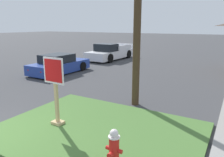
# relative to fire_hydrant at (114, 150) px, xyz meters

# --- Properties ---
(grass_corner_patch) EXTENTS (5.87, 4.45, 0.08)m
(grass_corner_patch) POSITION_rel_fire_hydrant_xyz_m (-1.29, 1.28, -0.46)
(grass_corner_patch) COLOR #477033
(grass_corner_patch) RESTS_ON ground
(fire_hydrant) EXTENTS (0.38, 0.34, 0.89)m
(fire_hydrant) POSITION_rel_fire_hydrant_xyz_m (0.00, 0.00, 0.00)
(fire_hydrant) COLOR black
(fire_hydrant) RESTS_ON grass_corner_patch
(stop_sign) EXTENTS (0.79, 0.29, 2.09)m
(stop_sign) POSITION_rel_fire_hydrant_xyz_m (-2.58, 0.98, 0.62)
(stop_sign) COLOR tan
(stop_sign) RESTS_ON grass_corner_patch
(manhole_cover) EXTENTS (0.70, 0.70, 0.02)m
(manhole_cover) POSITION_rel_fire_hydrant_xyz_m (-3.35, 2.60, -0.49)
(manhole_cover) COLOR black
(manhole_cover) RESTS_ON ground
(parked_sedan_blue) EXTENTS (1.97, 4.22, 1.25)m
(parked_sedan_blue) POSITION_rel_fire_hydrant_xyz_m (-8.08, 6.90, 0.04)
(parked_sedan_blue) COLOR #233D93
(parked_sedan_blue) RESTS_ON ground
(pickup_truck_white) EXTENTS (2.37, 5.46, 1.48)m
(pickup_truck_white) POSITION_rel_fire_hydrant_xyz_m (-8.14, 13.61, 0.12)
(pickup_truck_white) COLOR silver
(pickup_truck_white) RESTS_ON ground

